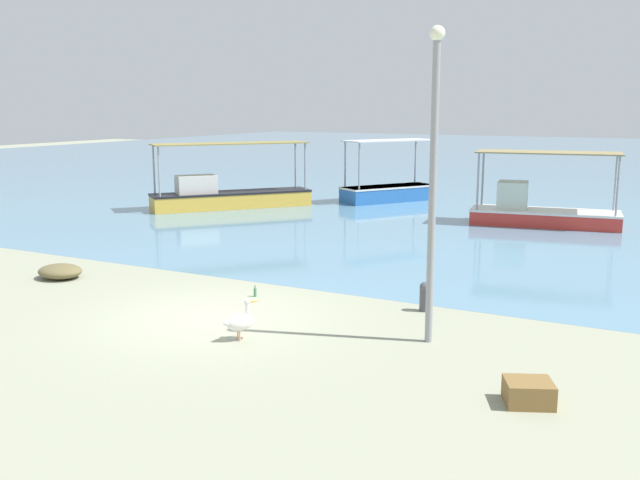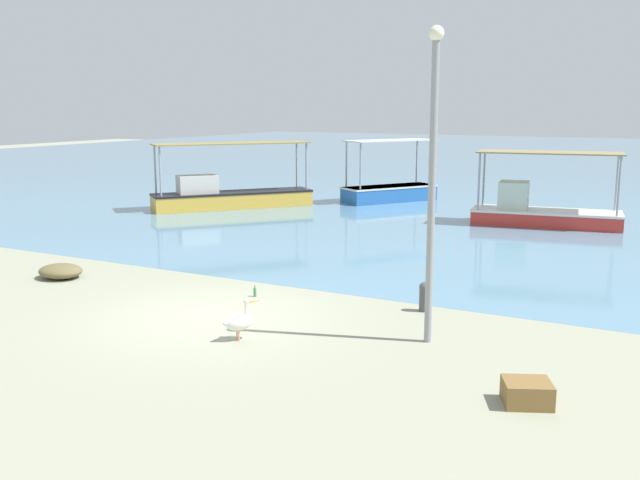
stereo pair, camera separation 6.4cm
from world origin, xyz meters
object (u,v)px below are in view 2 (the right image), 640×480
fishing_boat_far_right (540,209)px  pelican (239,321)px  mooring_bollard (425,296)px  fishing_boat_near_left (228,194)px  lamp_post (432,170)px  cargo_crate (527,393)px  fishing_boat_outer (389,189)px  glass_bottle (255,292)px  net_pile (61,271)px

fishing_boat_far_right → pelican: (-2.40, -16.35, -0.23)m
mooring_bollard → fishing_boat_near_left: bearing=139.6°
lamp_post → cargo_crate: size_ratio=8.30×
fishing_boat_outer → mooring_bollard: 18.15m
fishing_boat_outer → glass_bottle: bearing=-77.8°
fishing_boat_far_right → mooring_bollard: (0.06, -12.82, -0.25)m
fishing_boat_outer → fishing_boat_near_left: fishing_boat_outer is taller
pelican → fishing_boat_far_right: bearing=81.7°
fishing_boat_near_left → cargo_crate: (16.07, -15.03, -0.44)m
mooring_bollard → glass_bottle: (-3.93, -0.73, -0.24)m
lamp_post → mooring_bollard: lamp_post is taller
fishing_boat_far_right → glass_bottle: size_ratio=20.64×
mooring_bollard → cargo_crate: 5.01m
mooring_bollard → cargo_crate: size_ratio=0.93×
net_pile → lamp_post: bearing=-2.0°
pelican → net_pile: 7.24m
fishing_boat_near_left → net_pile: (3.59, -12.63, -0.44)m
fishing_boat_outer → cargo_crate: fishing_boat_outer is taller
net_pile → cargo_crate: size_ratio=1.69×
lamp_post → net_pile: 10.64m
lamp_post → net_pile: (-10.18, 0.35, -3.09)m
fishing_boat_far_right → fishing_boat_outer: (-7.60, 3.63, -0.05)m
pelican → mooring_bollard: 4.30m
fishing_boat_outer → mooring_bollard: size_ratio=7.06×
lamp_post → net_pile: size_ratio=4.90×
net_pile → mooring_bollard: bearing=9.4°
fishing_boat_far_right → pelican: fishing_boat_far_right is taller
net_pile → fishing_boat_far_right: bearing=57.0°
net_pile → fishing_boat_outer: bearing=84.4°
fishing_boat_near_left → cargo_crate: bearing=-43.1°
cargo_crate → fishing_boat_near_left: bearing=136.9°
lamp_post → mooring_bollard: bearing=111.6°
fishing_boat_far_right → lamp_post: lamp_post is taller
fishing_boat_near_left → lamp_post: 19.10m
fishing_boat_far_right → fishing_boat_near_left: (-12.95, -1.76, 0.02)m
fishing_boat_near_left → net_pile: size_ratio=5.33×
glass_bottle → fishing_boat_near_left: bearing=127.6°
net_pile → cargo_crate: bearing=-10.9°
pelican → lamp_post: size_ratio=0.14×
net_pile → glass_bottle: bearing=8.7°
cargo_crate → net_pile: bearing=169.1°
fishing_boat_near_left → lamp_post: bearing=-43.3°
fishing_boat_outer → lamp_post: lamp_post is taller
pelican → lamp_post: (3.21, 1.62, 2.89)m
pelican → fishing_boat_near_left: bearing=125.9°
fishing_boat_outer → cargo_crate: (10.72, -20.42, -0.37)m
fishing_boat_near_left → glass_bottle: 14.89m
glass_bottle → cargo_crate: bearing=-24.9°
fishing_boat_near_left → cargo_crate: fishing_boat_near_left is taller
fishing_boat_far_right → glass_bottle: (-3.87, -13.55, -0.50)m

